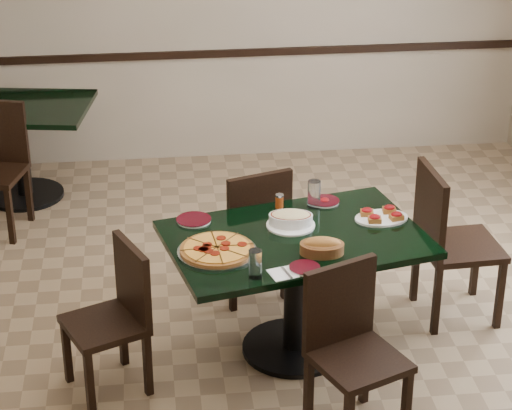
{
  "coord_description": "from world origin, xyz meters",
  "views": [
    {
      "loc": [
        -0.63,
        -5.07,
        3.3
      ],
      "look_at": [
        -0.04,
        0.0,
        0.84
      ],
      "focal_mm": 70.0,
      "sensor_mm": 36.0,
      "label": 1
    }
  ],
  "objects": [
    {
      "name": "back_table",
      "position": [
        -1.6,
        2.1,
        0.52
      ],
      "size": [
        1.19,
        0.95,
        0.75
      ],
      "rotation": [
        0.0,
        0.0,
        -0.16
      ],
      "color": "black",
      "rests_on": "floor"
    },
    {
      "name": "napkin_setting",
      "position": [
        0.03,
        -0.64,
        0.75
      ],
      "size": [
        0.16,
        0.16,
        0.01
      ],
      "rotation": [
        0.0,
        0.0,
        0.27
      ],
      "color": "white",
      "rests_on": "main_table"
    },
    {
      "name": "water_glass_a",
      "position": [
        0.32,
        0.13,
        0.83
      ],
      "size": [
        0.08,
        0.08,
        0.16
      ],
      "primitive_type": "cylinder",
      "color": "silver",
      "rests_on": "main_table"
    },
    {
      "name": "side_plate_far_l",
      "position": [
        -0.4,
        0.02,
        0.76
      ],
      "size": [
        0.2,
        0.2,
        0.02
      ],
      "rotation": [
        0.0,
        0.0,
        0.6
      ],
      "color": "white",
      "rests_on": "main_table"
    },
    {
      "name": "pepper_shaker",
      "position": [
        0.11,
        0.14,
        0.79
      ],
      "size": [
        0.05,
        0.05,
        0.08
      ],
      "color": "#B44F13",
      "rests_on": "main_table"
    },
    {
      "name": "pepperoni_pizza",
      "position": [
        -0.29,
        -0.37,
        0.77
      ],
      "size": [
        0.43,
        0.43,
        0.04
      ],
      "rotation": [
        0.0,
        0.0,
        0.09
      ],
      "color": "#ABACB2",
      "rests_on": "main_table"
    },
    {
      "name": "floor",
      "position": [
        0.0,
        0.0,
        0.0
      ],
      "size": [
        5.5,
        5.5,
        0.0
      ],
      "primitive_type": "plane",
      "color": "#866D4D",
      "rests_on": "ground"
    },
    {
      "name": "water_glass_b",
      "position": [
        -0.12,
        -0.65,
        0.83
      ],
      "size": [
        0.07,
        0.07,
        0.15
      ],
      "primitive_type": "cylinder",
      "color": "silver",
      "rests_on": "main_table"
    },
    {
      "name": "lasagna_casserole",
      "position": [
        0.14,
        -0.1,
        0.8
      ],
      "size": [
        0.28,
        0.28,
        0.09
      ],
      "rotation": [
        0.0,
        0.0,
        -0.14
      ],
      "color": "white",
      "rests_on": "main_table"
    },
    {
      "name": "main_table",
      "position": [
        0.15,
        -0.23,
        0.57
      ],
      "size": [
        1.57,
        1.19,
        0.75
      ],
      "rotation": [
        0.0,
        0.0,
        0.23
      ],
      "color": "black",
      "rests_on": "floor"
    },
    {
      "name": "side_plate_far_r",
      "position": [
        0.39,
        0.18,
        0.76
      ],
      "size": [
        0.18,
        0.18,
        0.03
      ],
      "rotation": [
        0.0,
        0.0,
        0.36
      ],
      "color": "white",
      "rests_on": "main_table"
    },
    {
      "name": "chair_far",
      "position": [
        -0.02,
        0.4,
        0.5
      ],
      "size": [
        0.53,
        0.53,
        0.9
      ],
      "rotation": [
        0.0,
        0.0,
        3.46
      ],
      "color": "black",
      "rests_on": "floor"
    },
    {
      "name": "chair_left",
      "position": [
        -0.84,
        -0.44,
        0.47
      ],
      "size": [
        0.52,
        0.52,
        0.84
      ],
      "rotation": [
        0.0,
        0.0,
        -1.16
      ],
      "color": "black",
      "rests_on": "floor"
    },
    {
      "name": "bread_basket",
      "position": [
        0.26,
        -0.44,
        0.79
      ],
      "size": [
        0.26,
        0.19,
        0.1
      ],
      "rotation": [
        0.0,
        0.0,
        -0.12
      ],
      "color": "brown",
      "rests_on": "main_table"
    },
    {
      "name": "side_plate_near",
      "position": [
        0.14,
        -0.6,
        0.76
      ],
      "size": [
        0.16,
        0.16,
        0.02
      ],
      "rotation": [
        0.0,
        0.0,
        0.48
      ],
      "color": "white",
      "rests_on": "main_table"
    },
    {
      "name": "room_shell",
      "position": [
        1.02,
        1.73,
        1.17
      ],
      "size": [
        5.5,
        5.5,
        5.5
      ],
      "color": "silver",
      "rests_on": "floor"
    },
    {
      "name": "bruschetta_platter",
      "position": [
        0.67,
        -0.08,
        0.77
      ],
      "size": [
        0.33,
        0.25,
        0.05
      ],
      "rotation": [
        0.0,
        0.0,
        0.11
      ],
      "color": "white",
      "rests_on": "main_table"
    },
    {
      "name": "chair_near",
      "position": [
        0.33,
        -0.92,
        0.5
      ],
      "size": [
        0.55,
        0.55,
        0.89
      ],
      "rotation": [
        0.0,
        0.0,
        0.41
      ],
      "color": "black",
      "rests_on": "floor"
    },
    {
      "name": "chair_right",
      "position": [
        1.11,
        0.05,
        0.55
      ],
      "size": [
        0.48,
        0.48,
        0.98
      ],
      "rotation": [
        0.0,
        0.0,
        1.63
      ],
      "color": "black",
      "rests_on": "floor"
    }
  ]
}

